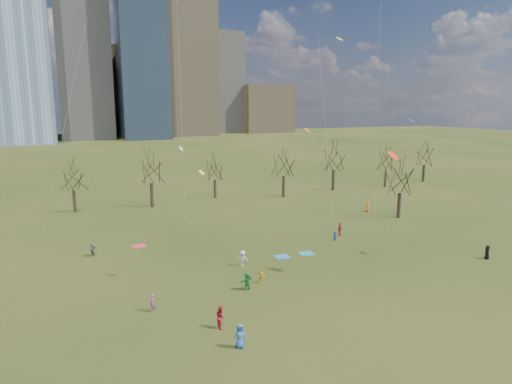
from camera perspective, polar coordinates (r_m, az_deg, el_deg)
name	(u,v)px	position (r m, az deg, el deg)	size (l,w,h in m)	color
ground	(306,287)	(44.03, 6.24, -11.75)	(500.00, 500.00, 0.00)	black
downtown_skyline	(95,59)	(247.61, -19.52, 15.45)	(212.50, 78.00, 118.00)	slate
bare_tree_row	(196,171)	(76.05, -7.51, 2.66)	(113.04, 29.80, 9.50)	black
blanket_teal	(307,253)	(53.29, 6.35, -7.65)	(1.60, 1.50, 0.03)	teal
blanket_navy	(282,257)	(52.00, 3.29, -8.07)	(1.60, 1.50, 0.03)	#255FAE
blanket_crimson	(139,246)	(57.42, -14.38, -6.56)	(1.60, 1.50, 0.03)	#C02638
person_0	(240,336)	(33.65, -2.03, -17.57)	(0.86, 0.56, 1.76)	#24559E
person_2	(221,317)	(36.36, -4.44, -15.30)	(0.86, 0.67, 1.76)	#B1192A
person_4	(261,276)	(44.46, 0.60, -10.46)	(0.84, 0.35, 1.43)	yellow
person_5	(247,281)	(42.93, -1.13, -11.06)	(1.59, 0.51, 1.71)	#1A7937
person_6	(487,252)	(57.10, 26.95, -6.71)	(0.78, 0.51, 1.59)	black
person_7	(152,303)	(39.74, -12.85, -13.35)	(0.57, 0.37, 1.55)	#964B92
person_8	(335,236)	(58.39, 9.84, -5.48)	(0.58, 0.45, 1.20)	#294DB3
person_9	(243,258)	(48.84, -1.69, -8.30)	(1.10, 0.63, 1.70)	silver
person_10	(340,229)	(60.87, 10.43, -4.56)	(1.02, 0.42, 1.74)	#BB1A3C
person_11	(93,250)	(55.15, -19.74, -6.79)	(1.41, 0.45, 1.52)	#5A5B5F
person_12	(368,207)	(74.96, 13.78, -1.81)	(0.79, 0.51, 1.62)	orange
kites_airborne	(266,122)	(54.64, 1.21, 8.80)	(68.94, 34.00, 37.01)	#F8FA27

